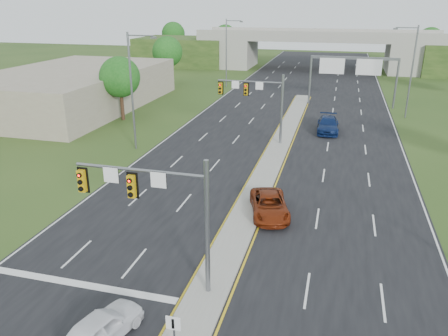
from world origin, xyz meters
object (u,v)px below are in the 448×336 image
at_px(signal_mast_near, 160,202).
at_px(car_far_a, 269,205).
at_px(overpass, 318,52).
at_px(car_white, 101,327).
at_px(signal_mast_far, 259,97).
at_px(sign_gantry, 352,68).
at_px(keep_right_sign, 174,331).
at_px(car_far_b, 328,125).

bearing_deg(signal_mast_near, car_far_a, 67.95).
xyz_separation_m(signal_mast_near, car_far_a, (3.76, 9.29, -4.00)).
height_order(overpass, car_white, overpass).
relative_size(signal_mast_near, signal_mast_far, 1.00).
bearing_deg(sign_gantry, car_white, -101.58).
xyz_separation_m(keep_right_sign, car_far_b, (4.42, 35.48, -0.69)).
bearing_deg(car_white, overpass, -77.30).
relative_size(signal_mast_near, car_white, 1.71).
distance_m(signal_mast_near, keep_right_sign, 5.94).
bearing_deg(car_far_b, signal_mast_near, -104.40).
height_order(signal_mast_far, overpass, overpass).
height_order(signal_mast_near, car_far_b, signal_mast_near).
height_order(signal_mast_near, signal_mast_far, same).
bearing_deg(car_white, sign_gantry, -86.57).
relative_size(overpass, car_far_b, 14.36).
bearing_deg(keep_right_sign, car_far_b, 82.90).
relative_size(signal_mast_near, car_far_a, 1.38).
relative_size(signal_mast_far, car_far_a, 1.38).
relative_size(car_white, car_far_a, 0.81).
distance_m(sign_gantry, car_far_a, 36.36).
bearing_deg(overpass, sign_gantry, -79.21).
bearing_deg(signal_mast_far, car_far_a, -76.53).
relative_size(signal_mast_far, keep_right_sign, 3.18).
xyz_separation_m(sign_gantry, car_far_b, (-2.26, -13.96, -4.41)).
xyz_separation_m(car_white, car_far_b, (7.81, 35.22, 0.11)).
relative_size(keep_right_sign, car_far_a, 0.43).
bearing_deg(car_far_a, car_white, -125.61).
bearing_deg(keep_right_sign, signal_mast_near, 116.94).
xyz_separation_m(sign_gantry, car_white, (-10.07, -49.18, -4.52)).
bearing_deg(signal_mast_far, car_white, -92.21).
bearing_deg(car_white, keep_right_sign, -169.50).
height_order(keep_right_sign, car_white, keep_right_sign).
bearing_deg(signal_mast_far, overpass, 87.65).
relative_size(overpass, car_white, 19.50).
distance_m(signal_mast_near, car_far_b, 31.98).
xyz_separation_m(signal_mast_near, keep_right_sign, (2.26, -4.45, -3.21)).
bearing_deg(car_far_a, signal_mast_near, -127.71).
xyz_separation_m(signal_mast_near, car_far_b, (6.68, 31.03, -3.90)).
xyz_separation_m(signal_mast_far, keep_right_sign, (2.26, -29.45, -3.21)).
distance_m(car_far_a, car_far_b, 21.93).
xyz_separation_m(sign_gantry, car_far_a, (-5.18, -35.70, -4.52)).
relative_size(sign_gantry, car_far_a, 2.28).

